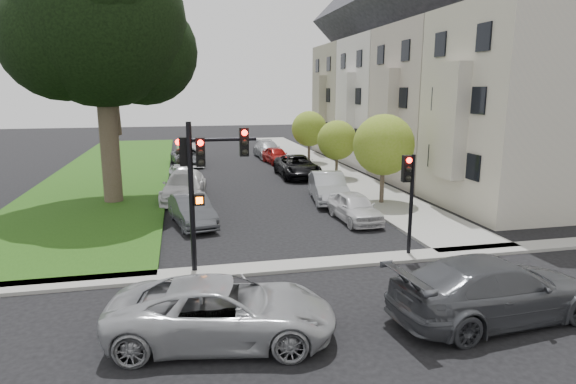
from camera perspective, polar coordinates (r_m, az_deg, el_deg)
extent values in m
plane|color=black|center=(15.01, 4.25, -11.42)|extent=(140.00, 140.00, 0.00)
cube|color=#1F4511|center=(37.95, -19.93, 2.35)|extent=(8.00, 44.00, 0.12)
cube|color=gray|center=(39.15, 3.59, 3.32)|extent=(3.50, 44.00, 0.12)
cube|color=gray|center=(16.77, 2.26, -8.60)|extent=(60.00, 1.00, 0.12)
cube|color=#A1A09B|center=(26.89, 25.76, 8.79)|extent=(7.00, 7.40, 10.00)
cube|color=#A1A09B|center=(24.73, 18.55, 8.01)|extent=(0.70, 2.20, 5.50)
cube|color=black|center=(24.84, 19.31, 10.29)|extent=(0.08, 3.60, 6.00)
cube|color=#B9B2A9|center=(33.11, 17.68, 9.79)|extent=(7.00, 7.40, 10.00)
cube|color=#B9B2A9|center=(31.39, 11.45, 9.11)|extent=(0.70, 2.20, 5.50)
cube|color=black|center=(31.48, 12.04, 10.92)|extent=(0.08, 3.60, 6.00)
cube|color=silver|center=(39.78, 12.21, 10.36)|extent=(7.00, 7.40, 10.00)
cube|color=#222328|center=(40.30, 12.71, 21.04)|extent=(7.00, 7.55, 7.00)
cube|color=silver|center=(38.36, 6.87, 9.75)|extent=(0.70, 2.20, 5.50)
cube|color=black|center=(38.43, 7.34, 11.23)|extent=(0.08, 3.60, 6.00)
cube|color=#A59E8F|center=(46.71, 8.32, 10.71)|extent=(7.00, 7.40, 10.00)
cube|color=#222328|center=(47.15, 8.62, 19.83)|extent=(7.00, 7.55, 7.00)
cube|color=#A59E8F|center=(45.50, 3.70, 10.15)|extent=(0.70, 2.20, 5.50)
cube|color=black|center=(45.56, 4.08, 11.40)|extent=(0.08, 3.60, 6.00)
cylinder|color=#3E3320|center=(26.99, -20.44, 6.11)|extent=(0.97, 0.97, 7.08)
sphere|color=black|center=(27.08, -21.37, 18.29)|extent=(8.49, 8.49, 8.49)
sphere|color=black|center=(27.64, -16.74, 15.68)|extent=(5.66, 5.66, 5.66)
sphere|color=black|center=(26.85, -25.24, 16.13)|extent=(6.01, 6.01, 6.01)
cylinder|color=#3E3320|center=(25.80, 11.08, 1.00)|extent=(0.23, 0.23, 2.27)
sphere|color=olive|center=(25.49, 11.27, 5.51)|extent=(3.18, 3.18, 3.18)
cylinder|color=#3E3320|center=(32.84, 5.78, 3.17)|extent=(0.19, 0.19, 1.90)
sphere|color=olive|center=(32.62, 5.84, 6.14)|extent=(2.66, 2.66, 2.66)
cylinder|color=#3E3320|center=(39.69, 2.50, 4.85)|extent=(0.20, 0.20, 2.04)
sphere|color=olive|center=(39.50, 2.52, 7.50)|extent=(2.86, 2.86, 2.86)
cylinder|color=black|center=(15.75, -11.35, -0.93)|extent=(0.18, 0.18, 4.99)
cylinder|color=black|center=(15.50, -7.71, 6.19)|extent=(2.11, 0.15, 0.12)
cube|color=black|center=(15.49, -10.34, 4.67)|extent=(0.29, 0.25, 0.91)
cube|color=black|center=(15.58, -5.23, 5.92)|extent=(0.29, 0.25, 0.91)
cube|color=black|center=(15.72, -12.30, 4.70)|extent=(0.25, 0.29, 0.91)
sphere|color=#FF0C05|center=(15.32, -10.36, 5.75)|extent=(0.19, 0.19, 0.19)
sphere|color=black|center=(15.39, -10.27, 3.47)|extent=(0.19, 0.19, 0.19)
cube|color=black|center=(15.76, -10.48, -0.89)|extent=(0.34, 0.25, 0.36)
cube|color=#FF5905|center=(15.63, -10.46, -1.00)|extent=(0.21, 0.03, 0.21)
cylinder|color=black|center=(17.77, 14.37, -1.67)|extent=(0.15, 0.15, 3.74)
cube|color=black|center=(17.40, 13.88, 2.70)|extent=(0.32, 0.28, 0.94)
sphere|color=#FF0C05|center=(17.22, 14.15, 3.66)|extent=(0.20, 0.20, 0.20)
imported|color=#999BA0|center=(12.02, -7.69, -13.76)|extent=(5.79, 3.39, 1.51)
imported|color=#3F4247|center=(13.97, 23.28, -10.52)|extent=(6.00, 2.95, 1.68)
imported|color=silver|center=(22.39, 7.89, -1.78)|extent=(1.72, 3.97, 1.33)
imported|color=#999BA0|center=(26.20, 4.77, 0.57)|extent=(2.33, 4.95, 1.57)
imported|color=black|center=(33.47, 1.09, 3.06)|extent=(2.57, 5.47, 1.51)
imported|color=maroon|center=(39.74, -1.41, 4.37)|extent=(2.05, 4.14, 1.36)
imported|color=#999BA0|center=(43.24, -2.40, 5.05)|extent=(2.20, 5.06, 1.45)
imported|color=#3F4247|center=(21.94, -11.31, -2.16)|extent=(2.23, 4.32, 1.36)
imported|color=silver|center=(27.14, -12.20, 0.72)|extent=(2.84, 5.56, 1.54)
imported|color=#999BA0|center=(31.53, -12.22, 2.09)|extent=(2.20, 4.18, 1.36)
imported|color=#3F4247|center=(39.42, -11.84, 4.06)|extent=(2.82, 5.13, 1.36)
imported|color=silver|center=(42.91, -11.87, 4.68)|extent=(1.81, 4.23, 1.36)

